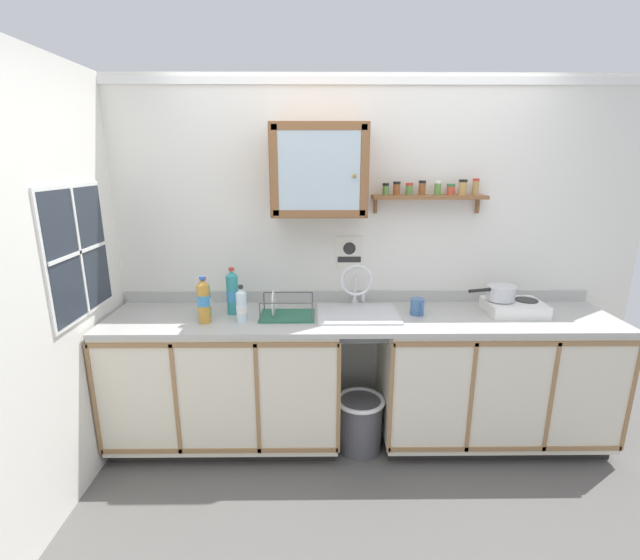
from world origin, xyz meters
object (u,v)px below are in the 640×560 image
(bottle_soda_green_3, at_px, (204,299))
(mug, at_px, (417,307))
(bottle_detergent_teal_1, at_px, (233,293))
(hot_plate_stove, at_px, (514,307))
(bottle_juice_amber_2, at_px, (204,301))
(sink, at_px, (357,315))
(trash_bin, at_px, (360,422))
(saucepan, at_px, (501,292))
(bottle_water_clear_0, at_px, (242,306))
(dish_rack, at_px, (285,313))
(warning_sign, at_px, (349,252))
(wall_cabinet, at_px, (319,170))

(bottle_soda_green_3, xyz_separation_m, mug, (1.38, 0.01, -0.06))
(bottle_detergent_teal_1, xyz_separation_m, mug, (1.20, -0.03, -0.09))
(hot_plate_stove, bearing_deg, bottle_juice_amber_2, -175.73)
(bottle_soda_green_3, bearing_deg, hot_plate_stove, 0.71)
(sink, bearing_deg, trash_bin, -81.51)
(saucepan, bearing_deg, bottle_juice_amber_2, -174.93)
(sink, height_order, saucepan, sink)
(bottle_juice_amber_2, height_order, trash_bin, bottle_juice_amber_2)
(bottle_water_clear_0, distance_m, trash_bin, 1.12)
(hot_plate_stove, relative_size, bottle_soda_green_3, 1.41)
(sink, distance_m, trash_bin, 0.72)
(bottle_detergent_teal_1, relative_size, dish_rack, 0.89)
(bottle_juice_amber_2, relative_size, trash_bin, 0.79)
(saucepan, distance_m, warning_sign, 1.03)
(hot_plate_stove, relative_size, bottle_juice_amber_2, 1.23)
(bottle_water_clear_0, xyz_separation_m, mug, (1.12, 0.12, -0.05))
(sink, relative_size, bottle_water_clear_0, 2.23)
(sink, relative_size, bottle_juice_amber_2, 1.78)
(bottle_soda_green_3, distance_m, trash_bin, 1.32)
(bottle_detergent_teal_1, bearing_deg, trash_bin, -10.40)
(mug, height_order, trash_bin, mug)
(bottle_soda_green_3, distance_m, warning_sign, 1.02)
(sink, relative_size, warning_sign, 2.36)
(sink, relative_size, mug, 4.01)
(bottle_juice_amber_2, relative_size, wall_cabinet, 0.49)
(hot_plate_stove, xyz_separation_m, dish_rack, (-1.50, -0.05, -0.02))
(sink, relative_size, hot_plate_stove, 1.46)
(trash_bin, bearing_deg, saucepan, 10.00)
(bottle_water_clear_0, bearing_deg, bottle_soda_green_3, 156.61)
(bottle_juice_amber_2, bearing_deg, bottle_water_clear_0, 3.12)
(dish_rack, bearing_deg, sink, 7.43)
(saucepan, bearing_deg, sink, -179.29)
(bottle_soda_green_3, relative_size, warning_sign, 1.15)
(hot_plate_stove, height_order, wall_cabinet, wall_cabinet)
(warning_sign, distance_m, trash_bin, 1.15)
(saucepan, bearing_deg, hot_plate_stove, -12.56)
(saucepan, distance_m, bottle_detergent_teal_1, 1.75)
(bottle_water_clear_0, relative_size, dish_rack, 0.67)
(bottle_soda_green_3, bearing_deg, bottle_water_clear_0, -23.39)
(bottle_detergent_teal_1, xyz_separation_m, bottle_soda_green_3, (-0.18, -0.04, -0.03))
(sink, xyz_separation_m, dish_rack, (-0.47, -0.06, 0.04))
(mug, distance_m, warning_sign, 0.60)
(dish_rack, distance_m, mug, 0.86)
(bottle_soda_green_3, height_order, mug, bottle_soda_green_3)
(hot_plate_stove, bearing_deg, sink, 179.53)
(bottle_soda_green_3, distance_m, wall_cabinet, 1.10)
(bottle_juice_amber_2, height_order, dish_rack, bottle_juice_amber_2)
(sink, relative_size, bottle_soda_green_3, 2.04)
(dish_rack, bearing_deg, mug, 2.22)
(bottle_detergent_teal_1, distance_m, dish_rack, 0.37)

